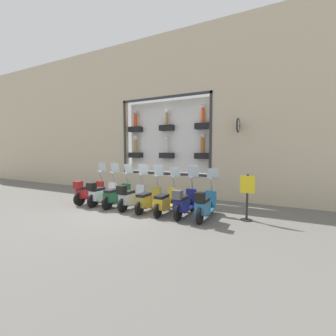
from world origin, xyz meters
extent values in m
plane|color=#66635E|center=(0.00, 0.00, 0.00)|extent=(120.00, 120.00, 0.00)
cube|color=beige|center=(3.60, 10.22, 3.93)|extent=(0.40, 15.56, 7.87)
cube|color=beige|center=(3.60, 0.00, 0.51)|extent=(0.40, 4.88, 1.03)
cube|color=beige|center=(3.60, 0.00, 6.38)|extent=(0.40, 4.88, 2.99)
cube|color=#2D2D33|center=(3.39, 0.00, 4.82)|extent=(0.04, 4.88, 0.12)
cube|color=#2D2D33|center=(3.39, 0.00, 1.09)|extent=(0.04, 4.88, 0.12)
cube|color=#2D2D33|center=(3.39, -2.38, 2.96)|extent=(0.04, 0.12, 3.86)
cube|color=#2D2D33|center=(3.39, 2.38, 2.96)|extent=(0.04, 0.12, 3.86)
cube|color=white|center=(3.95, 0.00, 2.96)|extent=(0.04, 4.64, 3.62)
cube|color=black|center=(3.73, -1.91, 3.38)|extent=(0.36, 0.73, 0.28)
cylinder|color=#CC4C23|center=(3.73, -1.91, 3.85)|extent=(0.18, 0.18, 0.66)
sphere|color=beige|center=(3.73, -1.91, 4.30)|extent=(0.24, 0.24, 0.24)
cube|color=black|center=(3.73, 0.00, 3.38)|extent=(0.36, 0.73, 0.28)
cylinder|color=#9E7F4C|center=(3.73, 0.00, 3.81)|extent=(0.16, 0.16, 0.58)
sphere|color=white|center=(3.73, 0.00, 4.21)|extent=(0.21, 0.21, 0.21)
cube|color=black|center=(3.73, 1.91, 3.38)|extent=(0.36, 0.73, 0.28)
cylinder|color=#CC4C23|center=(3.73, 1.91, 3.86)|extent=(0.19, 0.19, 0.68)
sphere|color=beige|center=(3.73, 1.91, 4.32)|extent=(0.24, 0.24, 0.24)
cube|color=black|center=(3.73, -1.91, 1.98)|extent=(0.36, 0.73, 0.28)
cylinder|color=#B26B2D|center=(3.73, -1.91, 2.46)|extent=(0.19, 0.19, 0.68)
sphere|color=beige|center=(3.73, -1.91, 2.92)|extent=(0.25, 0.25, 0.25)
cube|color=black|center=(3.73, 0.00, 1.98)|extent=(0.36, 0.73, 0.28)
cylinder|color=silver|center=(3.73, 0.00, 2.43)|extent=(0.17, 0.17, 0.61)
sphere|color=white|center=(3.73, 0.00, 2.85)|extent=(0.22, 0.22, 0.22)
cube|color=black|center=(3.73, 1.91, 1.98)|extent=(0.36, 0.73, 0.28)
cylinder|color=#9E7F4C|center=(3.73, 1.91, 2.46)|extent=(0.19, 0.19, 0.68)
sphere|color=white|center=(3.73, 1.91, 2.92)|extent=(0.25, 0.25, 0.25)
cylinder|color=black|center=(3.23, -3.62, 3.27)|extent=(0.35, 0.05, 0.05)
torus|color=black|center=(3.05, -3.62, 3.27)|extent=(0.61, 0.06, 0.61)
cylinder|color=white|center=(3.05, -3.62, 3.27)|extent=(0.50, 0.03, 0.50)
cylinder|color=black|center=(1.18, -3.08, 0.26)|extent=(0.52, 0.09, 0.52)
cylinder|color=black|center=(-0.11, -3.08, 0.26)|extent=(0.52, 0.09, 0.52)
cube|color=teal|center=(0.53, -3.08, 0.25)|extent=(1.02, 0.38, 0.06)
cube|color=teal|center=(0.16, -3.08, 0.46)|extent=(0.61, 0.35, 0.36)
cube|color=black|center=(0.16, -3.08, 0.69)|extent=(0.58, 0.31, 0.10)
cube|color=teal|center=(1.08, -3.08, 0.56)|extent=(0.12, 0.37, 0.56)
cylinder|color=gray|center=(1.15, -3.08, 1.05)|extent=(0.20, 0.06, 0.45)
cylinder|color=gray|center=(1.22, -3.08, 1.26)|extent=(0.04, 0.61, 0.04)
cube|color=silver|center=(1.26, -3.08, 1.44)|extent=(0.09, 0.42, 0.34)
cube|color=black|center=(-0.16, -3.08, 0.85)|extent=(0.28, 0.28, 0.28)
cylinder|color=black|center=(1.17, -2.34, 0.27)|extent=(0.53, 0.09, 0.53)
cylinder|color=black|center=(-0.10, -2.34, 0.27)|extent=(0.53, 0.09, 0.53)
cube|color=navy|center=(0.53, -2.34, 0.25)|extent=(1.02, 0.38, 0.06)
cube|color=navy|center=(0.16, -2.34, 0.46)|extent=(0.61, 0.35, 0.36)
cube|color=black|center=(0.16, -2.34, 0.69)|extent=(0.58, 0.31, 0.10)
cube|color=navy|center=(1.08, -2.34, 0.56)|extent=(0.12, 0.37, 0.56)
cylinder|color=gray|center=(1.15, -2.34, 1.06)|extent=(0.20, 0.06, 0.45)
cylinder|color=gray|center=(1.22, -2.34, 1.27)|extent=(0.04, 0.61, 0.04)
cube|color=silver|center=(1.26, -2.34, 1.48)|extent=(0.10, 0.42, 0.42)
cube|color=#4C4C51|center=(-0.16, -2.34, 0.85)|extent=(0.28, 0.28, 0.28)
cylinder|color=black|center=(1.19, -1.61, 0.24)|extent=(0.48, 0.09, 0.48)
cylinder|color=black|center=(-0.12, -1.61, 0.24)|extent=(0.48, 0.09, 0.48)
cube|color=gold|center=(0.53, -1.61, 0.23)|extent=(1.02, 0.38, 0.06)
cube|color=gold|center=(0.16, -1.61, 0.44)|extent=(0.61, 0.35, 0.36)
cube|color=black|center=(0.16, -1.61, 0.67)|extent=(0.58, 0.31, 0.10)
cube|color=gold|center=(1.08, -1.61, 0.54)|extent=(0.12, 0.37, 0.56)
cylinder|color=gray|center=(1.15, -1.61, 1.03)|extent=(0.20, 0.06, 0.45)
cylinder|color=gray|center=(1.22, -1.61, 1.25)|extent=(0.04, 0.60, 0.04)
cube|color=silver|center=(1.26, -1.61, 1.41)|extent=(0.08, 0.42, 0.33)
cylinder|color=black|center=(1.20, -0.88, 0.23)|extent=(0.47, 0.09, 0.47)
cylinder|color=black|center=(-0.13, -0.88, 0.23)|extent=(0.47, 0.09, 0.47)
cube|color=olive|center=(0.53, -0.88, 0.22)|extent=(1.02, 0.38, 0.06)
cube|color=olive|center=(0.16, -0.88, 0.43)|extent=(0.61, 0.35, 0.36)
cube|color=black|center=(0.16, -0.88, 0.66)|extent=(0.58, 0.31, 0.10)
cube|color=olive|center=(1.08, -0.88, 0.53)|extent=(0.12, 0.37, 0.56)
cylinder|color=gray|center=(1.15, -0.88, 1.03)|extent=(0.20, 0.06, 0.45)
cylinder|color=gray|center=(1.22, -0.88, 1.24)|extent=(0.04, 0.60, 0.04)
cube|color=silver|center=(1.26, -0.88, 1.45)|extent=(0.10, 0.42, 0.41)
cylinder|color=black|center=(1.18, -0.15, 0.26)|extent=(0.51, 0.09, 0.51)
cylinder|color=black|center=(-0.11, -0.15, 0.26)|extent=(0.51, 0.09, 0.51)
cube|color=#B7BCC6|center=(0.53, -0.15, 0.24)|extent=(1.02, 0.39, 0.06)
cube|color=#B7BCC6|center=(0.16, -0.15, 0.45)|extent=(0.61, 0.35, 0.36)
cube|color=black|center=(0.16, -0.15, 0.68)|extent=(0.58, 0.31, 0.10)
cube|color=#B7BCC6|center=(1.08, -0.15, 0.55)|extent=(0.12, 0.37, 0.56)
cylinder|color=gray|center=(1.15, -0.15, 1.05)|extent=(0.20, 0.06, 0.45)
cylinder|color=gray|center=(1.22, -0.15, 1.26)|extent=(0.04, 0.61, 0.04)
cube|color=silver|center=(1.26, -0.15, 1.46)|extent=(0.10, 0.42, 0.40)
cube|color=black|center=(-0.16, -0.15, 0.84)|extent=(0.28, 0.28, 0.28)
cylinder|color=black|center=(1.17, 0.58, 0.26)|extent=(0.52, 0.09, 0.52)
cylinder|color=black|center=(-0.11, 0.58, 0.26)|extent=(0.52, 0.09, 0.52)
cube|color=#19512D|center=(0.53, 0.58, 0.25)|extent=(1.02, 0.39, 0.06)
cube|color=#19512D|center=(0.16, 0.58, 0.46)|extent=(0.61, 0.35, 0.36)
cube|color=black|center=(0.16, 0.58, 0.69)|extent=(0.58, 0.31, 0.10)
cube|color=#19512D|center=(1.08, 0.58, 0.56)|extent=(0.12, 0.37, 0.56)
cylinder|color=gray|center=(1.15, 0.58, 1.05)|extent=(0.20, 0.06, 0.45)
cylinder|color=gray|center=(1.22, 0.58, 1.27)|extent=(0.04, 0.60, 0.04)
cube|color=silver|center=(1.26, 0.58, 1.46)|extent=(0.10, 0.42, 0.39)
cylinder|color=black|center=(1.17, 1.31, 0.26)|extent=(0.52, 0.09, 0.52)
cylinder|color=black|center=(-0.11, 1.31, 0.26)|extent=(0.52, 0.09, 0.52)
cube|color=silver|center=(0.53, 1.31, 0.25)|extent=(1.02, 0.38, 0.06)
cube|color=silver|center=(0.16, 1.31, 0.46)|extent=(0.61, 0.35, 0.36)
cube|color=black|center=(0.16, 1.31, 0.69)|extent=(0.58, 0.31, 0.10)
cube|color=silver|center=(1.08, 1.31, 0.56)|extent=(0.12, 0.37, 0.56)
cylinder|color=gray|center=(1.15, 1.31, 1.05)|extent=(0.20, 0.06, 0.45)
cylinder|color=gray|center=(1.22, 1.31, 1.27)|extent=(0.04, 0.60, 0.04)
cube|color=silver|center=(1.26, 1.31, 1.48)|extent=(0.10, 0.42, 0.41)
cube|color=black|center=(-0.16, 1.31, 0.85)|extent=(0.28, 0.28, 0.28)
cylinder|color=black|center=(1.16, 2.05, 0.28)|extent=(0.56, 0.09, 0.56)
cylinder|color=black|center=(-0.10, 2.05, 0.28)|extent=(0.56, 0.09, 0.56)
cube|color=maroon|center=(0.53, 2.05, 0.26)|extent=(1.02, 0.38, 0.06)
cube|color=maroon|center=(0.16, 2.05, 0.47)|extent=(0.61, 0.35, 0.36)
cube|color=black|center=(0.16, 2.05, 0.70)|extent=(0.58, 0.31, 0.10)
cube|color=maroon|center=(1.08, 2.05, 0.57)|extent=(0.12, 0.37, 0.56)
cylinder|color=gray|center=(1.15, 2.05, 1.07)|extent=(0.20, 0.06, 0.45)
cylinder|color=gray|center=(1.22, 2.05, 1.28)|extent=(0.04, 0.61, 0.04)
cube|color=silver|center=(1.26, 2.05, 1.48)|extent=(0.10, 0.42, 0.40)
cube|color=maroon|center=(-0.15, 2.05, 0.86)|extent=(0.28, 0.28, 0.28)
cylinder|color=#232326|center=(0.91, -4.31, 0.01)|extent=(0.36, 0.36, 0.02)
cylinder|color=#232326|center=(0.91, -4.31, 0.75)|extent=(0.07, 0.07, 1.49)
cube|color=yellow|center=(0.89, -4.31, 1.17)|extent=(0.03, 0.45, 0.55)
camera|label=1|loc=(-6.55, -5.19, 2.26)|focal=24.00mm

